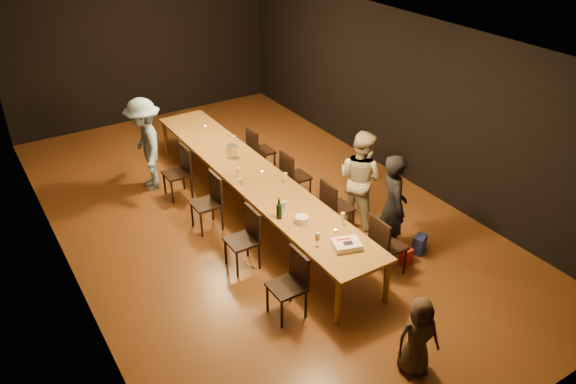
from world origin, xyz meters
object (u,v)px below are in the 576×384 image
chair_right_0 (388,245)px  woman_tan (361,178)px  champagne_bottle (279,208)px  ice_bucket (232,151)px  woman_birthday (393,207)px  child (418,336)px  plate_stack (302,220)px  chair_right_1 (338,207)px  chair_right_2 (296,176)px  chair_left_0 (286,286)px  man_blue (146,145)px  table (252,176)px  chair_right_3 (261,150)px  birthday_cake (347,245)px  chair_left_1 (242,240)px  chair_left_3 (177,173)px  chair_left_2 (206,203)px

chair_right_0 → woman_tan: size_ratio=0.58×
champagne_bottle → ice_bucket: bearing=80.9°
woman_birthday → child: size_ratio=1.61×
woman_tan → plate_stack: bearing=94.5°
child → champagne_bottle: bearing=113.6°
chair_right_1 → woman_birthday: (0.30, -0.90, 0.37)m
chair_right_2 → plate_stack: (-0.97, -1.64, 0.34)m
chair_left_0 → ice_bucket: (0.86, 3.15, 0.39)m
ice_bucket → man_blue: bearing=138.2°
plate_stack → ice_bucket: ice_bucket is taller
table → child: size_ratio=5.81×
chair_right_1 → chair_right_2: 1.20m
chair_right_2 → man_blue: size_ratio=0.55×
chair_right_3 → woman_tan: (0.48, -2.34, 0.34)m
chair_right_2 → chair_right_3: same height
table → plate_stack: bearing=-94.2°
child → plate_stack: child is taller
table → chair_right_1: chair_right_1 is taller
chair_right_1 → birthday_cake: bearing=-32.6°
chair_right_2 → ice_bucket: (-0.84, 0.75, 0.39)m
chair_right_3 → woman_tan: bearing=11.6°
table → chair_left_0: bearing=-109.5°
man_blue → chair_left_1: bearing=14.4°
woman_tan → champagne_bottle: size_ratio=4.67×
chair_left_0 → chair_left_3: 3.60m
chair_right_0 → man_blue: man_blue is taller
chair_right_2 → woman_tan: (0.48, -1.14, 0.34)m
chair_left_0 → plate_stack: bearing=-43.8°
woman_tan → champagne_bottle: (-1.65, -0.23, 0.12)m
chair_left_0 → champagne_bottle: bearing=-27.0°
birthday_cake → chair_right_0: bearing=20.0°
ice_bucket → woman_tan: bearing=-55.1°
chair_right_0 → chair_left_2: bearing=-144.7°
chair_right_2 → chair_right_3: bearing=180.0°
chair_left_1 → chair_left_2: same height
child → woman_birthday: bearing=74.9°
chair_right_2 → ice_bucket: ice_bucket is taller
chair_right_1 → chair_right_3: (0.00, 2.40, 0.00)m
chair_right_1 → woman_tan: size_ratio=0.58×
chair_right_3 → chair_left_2: (-1.70, -1.20, 0.00)m
chair_left_2 → birthday_cake: 2.62m
chair_right_0 → child: size_ratio=0.90×
chair_right_2 → champagne_bottle: 1.86m
chair_right_1 → chair_right_3: size_ratio=1.00×
chair_right_3 → plate_stack: (-0.97, -2.84, 0.34)m
woman_tan → child: woman_tan is taller
chair_right_1 → man_blue: man_blue is taller
chair_right_3 → birthday_cake: chair_right_3 is taller
plate_stack → champagne_bottle: bearing=126.8°
table → woman_birthday: bearing=-61.3°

